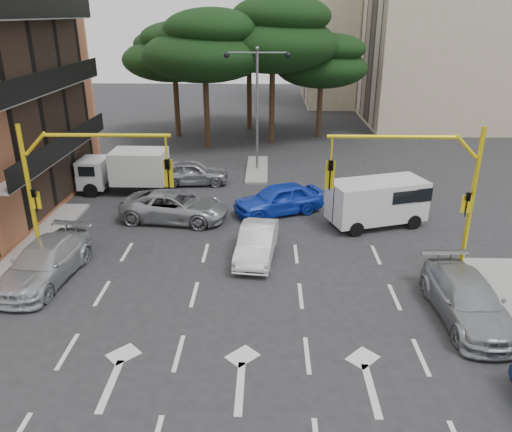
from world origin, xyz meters
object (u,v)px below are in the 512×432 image
Objects in this scene: signal_mast_right at (428,182)px; car_white_hatch at (257,242)px; car_silver_parked at (467,299)px; car_blue_compact at (279,199)px; car_silver_cross_b at (192,172)px; box_truck_a at (124,171)px; car_silver_wagon at (45,262)px; car_silver_cross_a at (175,206)px; street_lamp_center at (257,88)px; van_white at (377,203)px; signal_mast_left at (73,179)px.

car_white_hatch is at bearing 169.68° from signal_mast_right.
signal_mast_right reaches higher than car_silver_parked.
car_blue_compact is at bearing 85.34° from car_white_hatch.
box_truck_a is (-3.70, -1.58, 0.52)m from car_silver_cross_b.
car_silver_wagon is 0.97× the size of car_silver_cross_a.
car_silver_cross_a is 5.77m from car_silver_cross_b.
car_silver_cross_b is (-3.93, -3.00, -4.68)m from street_lamp_center.
street_lamp_center is 1.50× the size of car_silver_wagon.
street_lamp_center is 11.77m from van_white.
van_white is at bearing 49.34° from car_blue_compact.
car_silver_parked is at bearing -66.30° from street_lamp_center.
car_silver_parked is 0.99× the size of box_truck_a.
signal_mast_right is at bearing -9.79° from van_white.
car_silver_wagon is (-8.28, -2.17, 0.07)m from car_white_hatch.
car_silver_cross_b is 0.85× the size of box_truck_a.
signal_mast_right is 1.27× the size of car_blue_compact.
box_truck_a is at bearing 140.36° from car_white_hatch.
signal_mast_right reaches higher than car_silver_wagon.
car_silver_wagon is (-8.00, -14.99, -4.67)m from street_lamp_center.
signal_mast_right is at bearing -3.78° from car_white_hatch.
car_blue_compact is at bearing -108.50° from box_truck_a.
street_lamp_center is at bearing 165.32° from car_blue_compact.
car_blue_compact is 11.82m from car_silver_wagon.
car_silver_wagon reaches higher than car_silver_cross_b.
car_silver_cross_b is 4.06m from box_truck_a.
street_lamp_center reaches higher than car_silver_cross_a.
signal_mast_left is 0.77× the size of street_lamp_center.
street_lamp_center is at bearing 97.82° from car_white_hatch.
signal_mast_right reaches higher than car_silver_cross_b.
van_white is (10.06, -0.34, 0.42)m from car_silver_cross_a.
van_white is at bearing -107.49° from box_truck_a.
box_truck_a is at bearing 137.75° from car_silver_parked.
van_white is at bearing 20.77° from signal_mast_left.
car_silver_wagon is 15.28m from van_white.
signal_mast_left is 11.80m from car_silver_cross_b.
signal_mast_left is 14.07m from van_white.
car_silver_parked is (0.80, -3.30, -3.15)m from signal_mast_right.
signal_mast_right is 1.44× the size of car_white_hatch.
car_silver_cross_a is at bearing 142.93° from car_white_hatch.
street_lamp_center reaches higher than car_silver_parked.
box_truck_a is (-7.63, -4.58, -4.16)m from street_lamp_center.
car_blue_compact is 0.92× the size of box_truck_a.
signal_mast_right is 17.44m from box_truck_a.
car_blue_compact is at bearing 44.52° from car_silver_wagon.
signal_mast_left is 1.29× the size of van_white.
car_silver_parked reaches higher than car_white_hatch.
car_silver_cross_b is (-5.22, 4.70, -0.06)m from car_blue_compact.
car_silver_parked is (15.60, -2.32, -0.02)m from car_silver_wagon.
signal_mast_left reaches higher than car_silver_cross_a.
box_truck_a is at bearing -126.29° from van_white.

